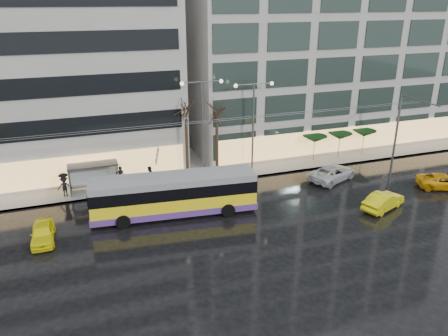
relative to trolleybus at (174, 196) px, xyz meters
name	(u,v)px	position (x,y,z in m)	size (l,w,h in m)	color
ground	(220,234)	(2.38, -4.10, -1.60)	(140.00, 140.00, 0.00)	black
sidewalk	(195,165)	(4.38, 9.90, -1.52)	(80.00, 10.00, 0.15)	gray
kerb	(209,183)	(4.38, 4.95, -1.52)	(80.00, 0.10, 0.15)	slate
building_right	(324,29)	(21.38, 14.90, 11.05)	(32.00, 14.00, 25.00)	#A3A19C
trolleybus	(174,196)	(0.00, 0.00, 0.00)	(12.93, 5.54, 5.91)	yellow
catenary	(201,144)	(3.38, 3.84, 2.65)	(42.24, 5.12, 7.00)	#595B60
bus_shelter	(89,171)	(-6.00, 6.59, 0.36)	(4.20, 1.60, 2.51)	#595B60
street_lamp_near	(202,116)	(4.38, 6.70, 4.39)	(3.96, 0.36, 9.03)	#595B60
street_lamp_far	(253,114)	(9.38, 6.70, 4.12)	(3.96, 0.36, 8.53)	#595B60
tree_a	(185,105)	(2.88, 6.90, 5.49)	(3.20, 3.20, 8.40)	black
tree_b	(217,109)	(5.88, 7.10, 4.80)	(3.20, 3.20, 7.70)	black
parasol_a	(315,139)	(16.38, 6.90, 0.85)	(2.50, 2.50, 2.65)	#595B60
parasol_b	(340,136)	(19.38, 6.90, 0.85)	(2.50, 2.50, 2.65)	#595B60
parasol_c	(364,134)	(22.38, 6.90, 0.85)	(2.50, 2.50, 2.65)	#595B60
taxi_a	(43,233)	(-9.64, -0.88, -0.95)	(1.53, 3.81, 1.30)	#FFF60D
taxi_b	(383,201)	(16.11, -4.59, -0.91)	(1.46, 4.20, 1.38)	yellow
taxi_c	(444,181)	(23.94, -2.95, -0.96)	(2.12, 4.60, 1.28)	#E8A30C
sedan_silver	(332,173)	(15.52, 1.96, -0.89)	(2.36, 5.13, 1.43)	silver
pedestrian_a	(120,171)	(-3.32, 6.76, -0.03)	(1.17, 1.18, 2.19)	black
pedestrian_b	(150,176)	(-0.84, 6.19, -0.58)	(1.07, 1.06, 1.75)	black
pedestrian_c	(64,184)	(-8.08, 6.13, -0.33)	(1.17, 0.82, 2.11)	black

